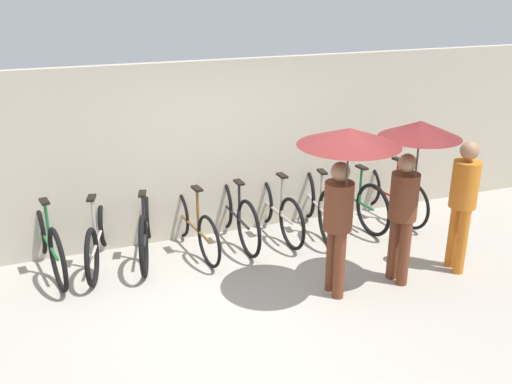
{
  "coord_description": "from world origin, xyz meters",
  "views": [
    {
      "loc": [
        -2.23,
        -4.85,
        3.4
      ],
      "look_at": [
        0.0,
        1.06,
        1.0
      ],
      "focal_mm": 40.0,
      "sensor_mm": 36.0,
      "label": 1
    }
  ],
  "objects_px": {
    "parked_bicycle_5": "(276,209)",
    "parked_bicycle_6": "(316,204)",
    "parked_bicycle_3": "(193,224)",
    "pedestrian_leading": "(345,164)",
    "parked_bicycle_0": "(47,241)",
    "pedestrian_center": "(413,163)",
    "parked_bicycle_7": "(352,197)",
    "parked_bicycle_2": "(146,227)",
    "parked_bicycle_1": "(99,236)",
    "pedestrian_trailing": "(463,197)",
    "parked_bicycle_8": "(387,193)",
    "parked_bicycle_4": "(235,213)"
  },
  "relations": [
    {
      "from": "parked_bicycle_5",
      "to": "pedestrian_leading",
      "type": "bearing_deg",
      "value": 177.3
    },
    {
      "from": "parked_bicycle_7",
      "to": "pedestrian_leading",
      "type": "relative_size",
      "value": 0.87
    },
    {
      "from": "parked_bicycle_3",
      "to": "pedestrian_leading",
      "type": "xyz_separation_m",
      "value": [
        1.21,
        -1.75,
        1.22
      ]
    },
    {
      "from": "parked_bicycle_0",
      "to": "parked_bicycle_1",
      "type": "distance_m",
      "value": 0.6
    },
    {
      "from": "parked_bicycle_3",
      "to": "pedestrian_center",
      "type": "relative_size",
      "value": 0.85
    },
    {
      "from": "parked_bicycle_5",
      "to": "pedestrian_trailing",
      "type": "xyz_separation_m",
      "value": [
        1.68,
        -1.72,
        0.58
      ]
    },
    {
      "from": "pedestrian_center",
      "to": "parked_bicycle_3",
      "type": "bearing_deg",
      "value": -47.84
    },
    {
      "from": "parked_bicycle_5",
      "to": "pedestrian_leading",
      "type": "distance_m",
      "value": 2.18
    },
    {
      "from": "parked_bicycle_1",
      "to": "pedestrian_trailing",
      "type": "xyz_separation_m",
      "value": [
        4.07,
        -1.71,
        0.59
      ]
    },
    {
      "from": "parked_bicycle_7",
      "to": "pedestrian_center",
      "type": "xyz_separation_m",
      "value": [
        -0.34,
        -1.8,
        1.11
      ]
    },
    {
      "from": "pedestrian_trailing",
      "to": "parked_bicycle_7",
      "type": "bearing_deg",
      "value": -68.06
    },
    {
      "from": "pedestrian_leading",
      "to": "parked_bicycle_3",
      "type": "bearing_deg",
      "value": -54.32
    },
    {
      "from": "parked_bicycle_1",
      "to": "pedestrian_leading",
      "type": "bearing_deg",
      "value": -112.7
    },
    {
      "from": "parked_bicycle_0",
      "to": "pedestrian_trailing",
      "type": "bearing_deg",
      "value": -120.58
    },
    {
      "from": "parked_bicycle_7",
      "to": "parked_bicycle_6",
      "type": "bearing_deg",
      "value": 88.19
    },
    {
      "from": "parked_bicycle_2",
      "to": "parked_bicycle_6",
      "type": "distance_m",
      "value": 2.4
    },
    {
      "from": "pedestrian_trailing",
      "to": "parked_bicycle_5",
      "type": "bearing_deg",
      "value": -39.37
    },
    {
      "from": "parked_bicycle_4",
      "to": "parked_bicycle_6",
      "type": "height_order",
      "value": "parked_bicycle_4"
    },
    {
      "from": "parked_bicycle_0",
      "to": "pedestrian_center",
      "type": "xyz_separation_m",
      "value": [
        3.86,
        -1.82,
        1.1
      ]
    },
    {
      "from": "parked_bicycle_8",
      "to": "parked_bicycle_6",
      "type": "bearing_deg",
      "value": 84.72
    },
    {
      "from": "parked_bicycle_2",
      "to": "parked_bicycle_4",
      "type": "height_order",
      "value": "parked_bicycle_2"
    },
    {
      "from": "parked_bicycle_8",
      "to": "parked_bicycle_1",
      "type": "bearing_deg",
      "value": 81.95
    },
    {
      "from": "pedestrian_leading",
      "to": "pedestrian_trailing",
      "type": "relative_size",
      "value": 1.21
    },
    {
      "from": "parked_bicycle_1",
      "to": "parked_bicycle_4",
      "type": "bearing_deg",
      "value": -75.31
    },
    {
      "from": "parked_bicycle_3",
      "to": "parked_bicycle_6",
      "type": "distance_m",
      "value": 1.8
    },
    {
      "from": "parked_bicycle_0",
      "to": "parked_bicycle_3",
      "type": "xyz_separation_m",
      "value": [
        1.8,
        -0.08,
        -0.03
      ]
    },
    {
      "from": "parked_bicycle_2",
      "to": "parked_bicycle_7",
      "type": "relative_size",
      "value": 1.05
    },
    {
      "from": "parked_bicycle_6",
      "to": "parked_bicycle_4",
      "type": "bearing_deg",
      "value": 94.82
    },
    {
      "from": "parked_bicycle_2",
      "to": "parked_bicycle_3",
      "type": "relative_size",
      "value": 1.07
    },
    {
      "from": "parked_bicycle_3",
      "to": "pedestrian_center",
      "type": "distance_m",
      "value": 2.92
    },
    {
      "from": "parked_bicycle_2",
      "to": "parked_bicycle_3",
      "type": "height_order",
      "value": "parked_bicycle_3"
    },
    {
      "from": "pedestrian_center",
      "to": "parked_bicycle_6",
      "type": "bearing_deg",
      "value": -89.37
    },
    {
      "from": "parked_bicycle_0",
      "to": "parked_bicycle_8",
      "type": "distance_m",
      "value": 4.8
    },
    {
      "from": "parked_bicycle_2",
      "to": "pedestrian_trailing",
      "type": "height_order",
      "value": "pedestrian_trailing"
    },
    {
      "from": "parked_bicycle_1",
      "to": "parked_bicycle_2",
      "type": "height_order",
      "value": "parked_bicycle_1"
    },
    {
      "from": "parked_bicycle_8",
      "to": "pedestrian_trailing",
      "type": "bearing_deg",
      "value": 167.53
    },
    {
      "from": "parked_bicycle_0",
      "to": "parked_bicycle_8",
      "type": "xyz_separation_m",
      "value": [
        4.8,
        0.0,
        -0.02
      ]
    },
    {
      "from": "parked_bicycle_1",
      "to": "pedestrian_leading",
      "type": "height_order",
      "value": "pedestrian_leading"
    },
    {
      "from": "parked_bicycle_4",
      "to": "pedestrian_trailing",
      "type": "distance_m",
      "value": 2.91
    },
    {
      "from": "parked_bicycle_5",
      "to": "parked_bicycle_6",
      "type": "distance_m",
      "value": 0.6
    },
    {
      "from": "parked_bicycle_5",
      "to": "parked_bicycle_6",
      "type": "bearing_deg",
      "value": -97.78
    },
    {
      "from": "parked_bicycle_3",
      "to": "pedestrian_leading",
      "type": "height_order",
      "value": "pedestrian_leading"
    },
    {
      "from": "parked_bicycle_8",
      "to": "parked_bicycle_4",
      "type": "bearing_deg",
      "value": 81.75
    },
    {
      "from": "parked_bicycle_7",
      "to": "parked_bicycle_5",
      "type": "bearing_deg",
      "value": 83.8
    },
    {
      "from": "parked_bicycle_3",
      "to": "parked_bicycle_5",
      "type": "xyz_separation_m",
      "value": [
        1.2,
        0.07,
        0.01
      ]
    },
    {
      "from": "parked_bicycle_0",
      "to": "parked_bicycle_2",
      "type": "bearing_deg",
      "value": -100.29
    },
    {
      "from": "parked_bicycle_7",
      "to": "parked_bicycle_8",
      "type": "height_order",
      "value": "parked_bicycle_7"
    },
    {
      "from": "parked_bicycle_0",
      "to": "pedestrian_leading",
      "type": "bearing_deg",
      "value": -131.38
    },
    {
      "from": "parked_bicycle_5",
      "to": "parked_bicycle_7",
      "type": "relative_size",
      "value": 0.97
    },
    {
      "from": "parked_bicycle_7",
      "to": "pedestrian_trailing",
      "type": "bearing_deg",
      "value": -170.42
    }
  ]
}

